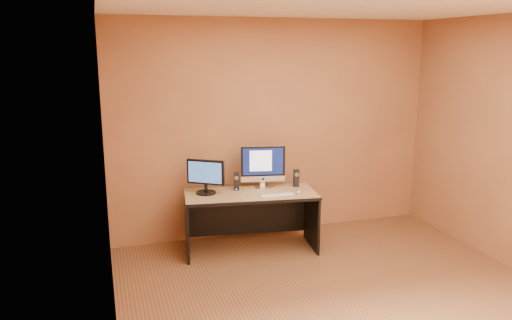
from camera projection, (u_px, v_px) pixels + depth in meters
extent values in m
plane|color=brown|center=(349.00, 305.00, 4.46)|extent=(4.00, 4.00, 0.00)
plane|color=white|center=(363.00, 2.00, 3.90)|extent=(4.00, 4.00, 0.00)
cube|color=silver|center=(277.00, 195.00, 5.44)|extent=(0.39, 0.12, 0.02)
ellipsoid|color=silver|center=(299.00, 192.00, 5.54)|extent=(0.08, 0.10, 0.03)
cylinder|color=black|center=(269.00, 185.00, 5.87)|extent=(0.07, 0.19, 0.01)
cylinder|color=black|center=(262.00, 185.00, 5.87)|extent=(0.08, 0.15, 0.01)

